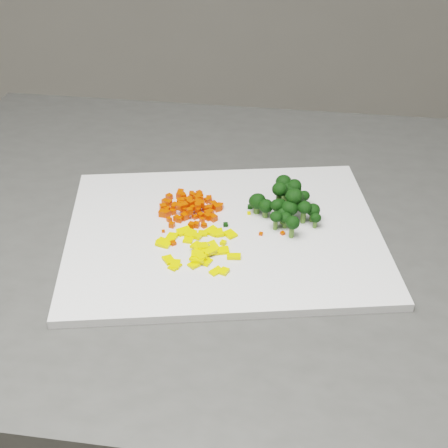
{
  "coord_description": "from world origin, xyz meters",
  "views": [
    {
      "loc": [
        -0.54,
        -0.63,
        1.38
      ],
      "look_at": [
        -0.45,
        0.03,
        0.92
      ],
      "focal_mm": 50.0,
      "sensor_mm": 36.0,
      "label": 1
    }
  ],
  "objects": [
    {
      "name": "broccoli_floret_3",
      "position": [
        -0.38,
        0.05,
        0.92
      ],
      "size": [
        0.02,
        0.02,
        0.03
      ],
      "primitive_type": null,
      "color": "black",
      "rests_on": "broccoli_pile"
    },
    {
      "name": "broccoli_floret_13",
      "position": [
        -0.35,
        0.03,
        0.93
      ],
      "size": [
        0.03,
        0.03,
        0.03
      ],
      "primitive_type": null,
      "color": "black",
      "rests_on": "broccoli_pile"
    },
    {
      "name": "carrot_cube_14",
      "position": [
        -0.48,
        0.12,
        0.91
      ],
      "size": [
        0.01,
        0.01,
        0.01
      ],
      "primitive_type": "cube",
      "rotation": [
        0.0,
        0.0,
        0.51
      ],
      "color": "#EE2D02",
      "rests_on": "carrot_pile"
    },
    {
      "name": "carrot_cube_20",
      "position": [
        -0.47,
        0.08,
        0.91
      ],
      "size": [
        0.01,
        0.01,
        0.01
      ],
      "primitive_type": "cube",
      "rotation": [
        0.0,
        0.0,
        1.32
      ],
      "color": "#EE2D02",
      "rests_on": "carrot_pile"
    },
    {
      "name": "carrot_cube_32",
      "position": [
        -0.51,
        0.1,
        0.91
      ],
      "size": [
        0.01,
        0.01,
        0.01
      ],
      "primitive_type": "cube",
      "rotation": [
        0.0,
        0.0,
        3.06
      ],
      "color": "#EE2D02",
      "rests_on": "carrot_pile"
    },
    {
      "name": "carrot_cube_15",
      "position": [
        -0.52,
        0.11,
        0.91
      ],
      "size": [
        0.01,
        0.01,
        0.01
      ],
      "primitive_type": "cube",
      "rotation": [
        0.0,
        0.0,
        2.22
      ],
      "color": "#EE2D02",
      "rests_on": "carrot_pile"
    },
    {
      "name": "stray_bit_10",
      "position": [
        -0.52,
        0.0,
        0.91
      ],
      "size": [
        0.01,
        0.01,
        0.0
      ],
      "primitive_type": "cube",
      "rotation": [
        0.0,
        0.0,
        1.95
      ],
      "color": "#EE2D02",
      "rests_on": "cutting_board"
    },
    {
      "name": "carrot_cube_23",
      "position": [
        -0.49,
        0.08,
        0.92
      ],
      "size": [
        0.01,
        0.01,
        0.01
      ],
      "primitive_type": "cube",
      "rotation": [
        0.0,
        0.0,
        2.7
      ],
      "color": "#EE2D02",
      "rests_on": "carrot_pile"
    },
    {
      "name": "pepper_chunk_19",
      "position": [
        -0.47,
        -0.02,
        0.91
      ],
      "size": [
        0.01,
        0.01,
        0.01
      ],
      "primitive_type": "cube",
      "rotation": [
        0.07,
        -0.14,
        3.1
      ],
      "color": "yellow",
      "rests_on": "pepper_pile"
    },
    {
      "name": "pepper_chunk_21",
      "position": [
        -0.51,
        0.03,
        0.91
      ],
      "size": [
        0.02,
        0.02,
        0.01
      ],
      "primitive_type": "cube",
      "rotation": [
        0.05,
        -0.06,
        0.3
      ],
      "color": "yellow",
      "rests_on": "pepper_pile"
    },
    {
      "name": "carrot_cube_52",
      "position": [
        -0.5,
        0.07,
        0.92
      ],
      "size": [
        0.01,
        0.01,
        0.01
      ],
      "primitive_type": "cube",
      "rotation": [
        0.0,
        0.0,
        2.8
      ],
      "color": "#EE2D02",
      "rests_on": "carrot_pile"
    },
    {
      "name": "pepper_chunk_24",
      "position": [
        -0.53,
        -0.03,
        0.91
      ],
      "size": [
        0.02,
        0.02,
        0.0
      ],
      "primitive_type": "cube",
      "rotation": [
        0.11,
        -0.02,
        1.97
      ],
      "color": "yellow",
      "rests_on": "pepper_pile"
    },
    {
      "name": "carrot_cube_11",
      "position": [
        -0.49,
        0.09,
        0.92
      ],
      "size": [
        0.01,
        0.01,
        0.01
      ],
      "primitive_type": "cube",
      "rotation": [
        0.0,
        0.0,
        0.6
      ],
      "color": "#EE2D02",
      "rests_on": "carrot_pile"
    },
    {
      "name": "pepper_pile",
      "position": [
        -0.49,
        -0.02,
        0.92
      ],
      "size": [
        0.1,
        0.1,
        0.01
      ],
      "primitive_type": null,
      "color": "yellow",
      "rests_on": "cutting_board"
    },
    {
      "name": "carrot_cube_37",
      "position": [
        -0.45,
        0.08,
        0.91
      ],
      "size": [
        0.01,
        0.01,
        0.01
      ],
      "primitive_type": "cube",
      "rotation": [
        0.0,
        0.0,
        2.8
      ],
      "color": "#EE2D02",
      "rests_on": "carrot_pile"
    },
    {
      "name": "pepper_chunk_28",
      "position": [
        -0.49,
        -0.01,
        0.92
      ],
      "size": [
        0.02,
        0.02,
        0.0
      ],
      "primitive_type": "cube",
      "rotation": [
        0.03,
        0.02,
        2.43
      ],
      "color": "yellow",
      "rests_on": "pepper_pile"
    },
    {
      "name": "pepper_chunk_13",
      "position": [
        -0.46,
        0.02,
        0.91
      ],
      "size": [
        0.01,
        0.02,
        0.01
      ],
      "primitive_type": "cube",
      "rotation": [
        -0.11,
        0.05,
        1.62
      ],
      "color": "yellow",
      "rests_on": "pepper_pile"
    },
    {
      "name": "carrot_cube_12",
      "position": [
        -0.48,
        0.05,
        0.91
      ],
      "size": [
        0.01,
        0.01,
        0.01
      ],
      "primitive_type": "cube",
      "rotation": [
        0.0,
        0.0,
        2.09
      ],
      "color": "#EE2D02",
      "rests_on": "carrot_pile"
    },
    {
      "name": "carrot_cube_17",
      "position": [
        -0.47,
        0.06,
        0.91
      ],
      "size": [
        0.01,
        0.01,
        0.01
      ],
      "primitive_type": "cube",
      "rotation": [
        0.0,
        0.0,
        0.43
      ],
      "color": "#EE2D02",
      "rests_on": "carrot_pile"
    },
    {
      "name": "pepper_chunk_12",
      "position": [
        -0.46,
        -0.02,
        0.91
      ],
      "size": [
        0.01,
        0.01,
        0.01
      ],
      "primitive_type": "cube",
      "rotation": [
        -0.06,
        -0.03,
        1.56
      ],
      "color": "yellow",
      "rests_on": "pepper_pile"
    },
    {
      "name": "broccoli_floret_20",
      "position": [
        -0.36,
        0.04,
        0.94
      ],
      "size": [
        0.03,
        0.03,
        0.03
      ],
      "primitive_type": null,
      "color": "black",
      "rests_on": "broccoli_pile"
    },
    {
      "name": "carrot_cube_59",
      "position": [
        -0.53,
        0.07,
        0.92
      ],
      "size": [
        0.01,
        0.01,
        0.01
      ],
      "primitive_type": "cube",
      "rotation": [
        0.0,
        0.0,
        0.67
      ],
      "color": "#EE2D02",
      "rests_on": "carrot_pile"
    },
    {
      "name": "carrot_cube_49",
      "position": [
        -0.47,
        0.07,
        0.91
      ],
      "size": [
        0.01,
        0.01,
        0.01
      ],
      "primitive_type": "cube",
      "rotation": [
        0.0,
        0.0,
        1.66
      ],
      "color": "#EE2D02",
      "rests_on": "carrot_pile"
    },
    {
      "name": "carrot_cube_50",
      "position": [
        -0.52,
        0.04,
        0.91
      ],
      "size": [
        0.01,
        0.01,
        0.01
      ],
      "primitive_type": "cube",
      "rotation": [
        0.0,
        0.0,
        2.62
      ],
      "color": "#EE2D02",
      "rests_on": "carrot_pile"
    },
    {
      "name": "carrot_cube_22",
      "position": [
        -0.52,
        0.1,
        0.91
      ],
      "size": [
        0.01,
        0.01,
        0.01
      ],
      "primitive_type": "cube",
      "rotation": [
        0.0,
        0.0,
        0.97
      ],
      "color": "#EE2D02",
      "rests_on": "carrot_pile"
    },
    {
      "name": "broccoli_floret_19",
      "position": [
        -0.37,
        0.04,
        0.93
      ],
      "size": [
        0.03,
        0.03,
        0.03
      ],
      "primitive_type": null,
      "color": "black",
      "rests_on": "broccoli_pile"
    },
    {
      "name": "carrot_cube_8",
      "position": [
        -0.46,
        0.05,
        0.91
      ],
      "size": [
        0.01,
        0.01,
        0.01
      ],
      "primitive_type": "cube",
      "rotation": [
        0.0,
        0.0,
        2.18
      ],
      "color": "#EE2D02",
      "rests_on": "carrot_pile"
    },
    {
      "name": "stray_bit_6",
      "position": [
        -0.54,
        0.01,
        0.91
      ],
      "size": [
        0.01,
        0.01,
        0.0
      ],
      "primitive_type": "cube",
      "rotation": [
        0.0,
        0.0,
        2.43
      ],
      "color": "yellow",
      "rests_on": "cutting_board"
    },
    {
      "name": "carrot_cube_71",
      "position": [
        -0.52,
        0.06,
        0.91
      ],
      "size": [
        0.01,
        0.01,
        0.01
      ],
      "primitive_type": "cube",
      "rotation": [
        0.0,
        0.0,
        0.66
      ],
      "color": "#EE2D02",
      "rests_on": "carrot_pile"
    },
    {
      "name": "stray_bit_5",
      "position": [
        -0.51,
        0.02,
        0.91
      ],
      "size": [
        0.01,
        0.01,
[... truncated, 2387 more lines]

